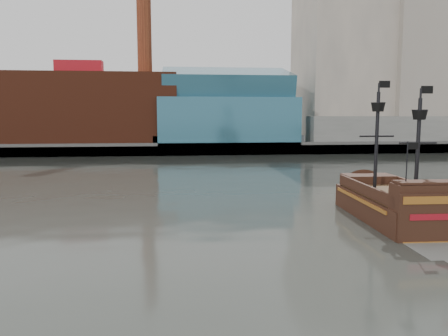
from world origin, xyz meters
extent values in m
plane|color=#292C27|center=(0.00, 0.00, 0.00)|extent=(400.00, 400.00, 0.00)
cube|color=slate|center=(0.00, 92.00, 1.00)|extent=(220.00, 60.00, 2.00)
cube|color=#4C4C49|center=(0.00, 62.50, 1.30)|extent=(220.00, 1.00, 2.60)
cube|color=#602816|center=(-22.00, 72.00, 9.50)|extent=(42.00, 18.00, 15.00)
cube|color=#2D637A|center=(10.00, 70.00, 7.00)|extent=(30.00, 16.00, 10.00)
cube|color=#B8AA99|center=(40.00, 80.00, 25.00)|extent=(20.00, 22.00, 46.00)
cube|color=gray|center=(58.00, 76.00, 21.00)|extent=(18.00, 18.00, 38.00)
cube|color=#B8AA99|center=(50.00, 97.00, 28.00)|extent=(24.00, 20.00, 52.00)
cube|color=slate|center=(48.00, 66.00, 5.00)|extent=(40.00, 6.00, 6.00)
cylinder|color=#602816|center=(-8.00, 74.00, 28.00)|extent=(3.20, 3.20, 22.00)
cube|color=#2D637A|center=(10.00, 70.00, 15.00)|extent=(28.00, 14.94, 8.78)
cube|color=black|center=(16.11, 5.50, 0.62)|extent=(5.62, 12.56, 2.68)
cube|color=#442918|center=(16.11, 5.50, 2.11)|extent=(5.06, 11.30, 0.31)
cube|color=black|center=(16.30, 10.45, 2.47)|extent=(4.47, 2.64, 1.03)
cube|color=black|center=(15.91, 0.14, 2.89)|extent=(4.96, 1.83, 1.86)
cube|color=black|center=(15.87, -0.81, 1.24)|extent=(5.06, 0.45, 4.12)
cube|color=#98591D|center=(15.87, -0.95, 2.89)|extent=(4.64, 0.26, 0.52)
cube|color=maroon|center=(15.87, -0.95, 1.75)|extent=(3.61, 0.22, 0.41)
cylinder|color=black|center=(15.34, 7.08, 6.29)|extent=(0.30, 0.30, 8.04)
cylinder|color=black|center=(16.97, 3.61, 5.98)|extent=(0.30, 0.30, 7.42)
cone|color=black|center=(15.34, 7.08, 9.07)|extent=(1.18, 1.18, 0.72)
cone|color=black|center=(16.97, 3.61, 8.46)|extent=(1.18, 1.18, 0.72)
cube|color=black|center=(15.81, 7.06, 10.93)|extent=(0.93, 0.07, 0.57)
cube|color=black|center=(17.43, 3.59, 10.31)|extent=(0.93, 0.07, 0.57)
cube|color=gray|center=(15.81, -2.54, 0.01)|extent=(4.52, 3.87, 0.02)
camera|label=1|loc=(-1.16, -27.48, 8.53)|focal=35.00mm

